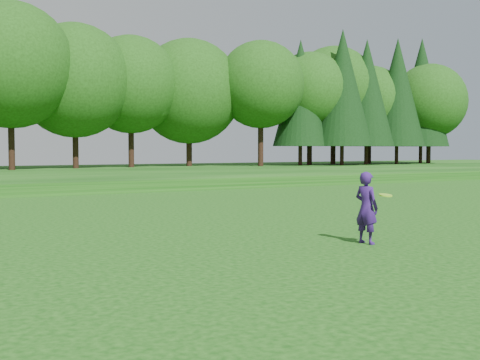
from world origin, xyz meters
TOP-DOWN VIEW (x-y plane):
  - ground at (0.00, 0.00)m, footprint 140.00×140.00m
  - walking_path at (0.00, 20.00)m, footprint 130.00×1.60m
  - woman at (3.12, 1.37)m, footprint 0.51×0.95m

SIDE VIEW (x-z plane):
  - ground at x=0.00m, z-range 0.00..0.00m
  - walking_path at x=0.00m, z-range 0.00..0.04m
  - woman at x=3.12m, z-range 0.00..1.65m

